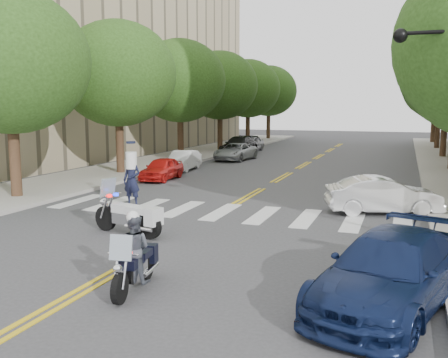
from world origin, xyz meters
The scene contains 22 objects.
ground centered at (0.00, 0.00, 0.00)m, with size 140.00×140.00×0.00m, color #38383A.
sidewalk_left centered at (-9.50, 22.00, 0.07)m, with size 5.00×60.00×0.15m, color #9E9991.
building_left centered at (-26.00, 26.00, 12.00)m, with size 26.00×44.00×24.00m, color tan.
tree_l_0 centered at (-8.80, 6.00, 5.55)m, with size 6.40×6.40×8.45m.
tree_l_1 centered at (-8.80, 14.00, 5.55)m, with size 6.40×6.40×8.45m.
tree_l_2 centered at (-8.80, 22.00, 5.55)m, with size 6.40×6.40×8.45m.
tree_l_3 centered at (-8.80, 30.00, 5.55)m, with size 6.40×6.40×8.45m.
tree_l_4 centered at (-8.80, 38.00, 5.55)m, with size 6.40×6.40×8.45m.
tree_l_5 centered at (-8.80, 46.00, 5.55)m, with size 6.40×6.40×8.45m.
tree_r_3 centered at (8.80, 30.00, 5.55)m, with size 6.40×6.40×8.45m.
tree_r_4 centered at (8.80, 38.00, 5.55)m, with size 6.40×6.40×8.45m.
tree_r_5 centered at (8.80, 46.00, 5.55)m, with size 6.40×6.40×8.45m.
motorcycle_police centered at (0.97, -1.32, 0.75)m, with size 0.77×2.07×1.68m.
motorcycle_parked centered at (-1.32, 2.49, 0.57)m, with size 2.52×1.00×1.65m.
officer_standing centered at (-3.59, 6.36, 1.00)m, with size 0.73×0.48×2.01m, color #161931.
convertible centered at (5.51, 8.25, 0.66)m, with size 1.39×3.99×1.31m, color white.
sedan_blue centered at (6.00, -0.50, 0.70)m, with size 1.97×4.84×1.41m, color #0F1C42.
parked_car_a centered at (-5.71, 13.00, 0.58)m, with size 1.38×3.42×1.17m, color red.
parked_car_b centered at (-6.30, 16.94, 0.59)m, with size 1.25×3.59×1.18m, color white.
parked_car_c centered at (-5.20, 23.50, 0.60)m, with size 1.99×4.31×1.20m, color #A1A5A9.
parked_car_d centered at (-6.30, 27.61, 0.71)m, with size 1.99×4.90×1.42m, color black.
parked_car_e centered at (-6.30, 30.65, 0.68)m, with size 1.61×3.99×1.36m, color gray.
Camera 1 is at (6.14, -10.11, 3.79)m, focal length 40.00 mm.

